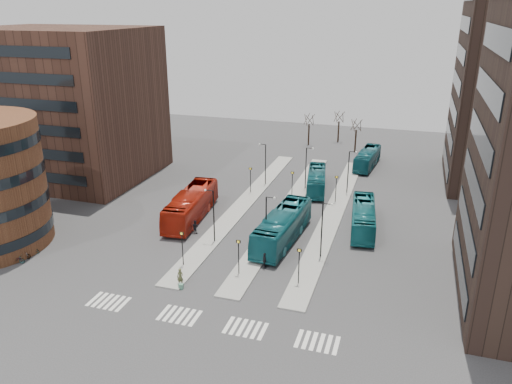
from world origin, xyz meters
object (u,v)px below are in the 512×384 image
(teal_bus_d, at_px, (367,158))
(commuter_c, at_px, (254,243))
(suitcase, at_px, (181,286))
(commuter_b, at_px, (264,260))
(teal_bus_c, at_px, (363,217))
(red_bus, at_px, (191,205))
(traveller, at_px, (180,277))
(commuter_a, at_px, (195,227))
(bicycle_mid, at_px, (23,255))
(teal_bus_b, at_px, (316,180))
(teal_bus_a, at_px, (282,226))
(bicycle_near, at_px, (17,259))
(bicycle_far, at_px, (33,250))

(teal_bus_d, bearing_deg, commuter_c, -98.41)
(suitcase, xyz_separation_m, commuter_b, (6.31, 6.21, 0.56))
(teal_bus_c, bearing_deg, commuter_b, -130.38)
(suitcase, bearing_deg, red_bus, 106.18)
(traveller, bearing_deg, commuter_a, 103.00)
(teal_bus_d, relative_size, bicycle_mid, 7.10)
(red_bus, xyz_separation_m, commuter_c, (9.99, -5.55, -1.05))
(traveller, distance_m, commuter_b, 8.69)
(teal_bus_d, height_order, commuter_b, teal_bus_d)
(commuter_b, bearing_deg, teal_bus_b, -20.95)
(teal_bus_a, xyz_separation_m, teal_bus_c, (8.28, 5.97, -0.26))
(bicycle_near, bearing_deg, traveller, -101.32)
(commuter_b, bearing_deg, red_bus, 33.43)
(teal_bus_d, xyz_separation_m, commuter_b, (-6.42, -37.27, -0.64))
(commuter_a, height_order, commuter_c, commuter_a)
(suitcase, height_order, bicycle_far, bicycle_far)
(teal_bus_b, distance_m, bicycle_near, 39.79)
(traveller, distance_m, commuter_c, 10.26)
(traveller, relative_size, commuter_c, 1.13)
(teal_bus_d, xyz_separation_m, commuter_c, (-8.65, -33.60, -0.70))
(suitcase, bearing_deg, commuter_a, 102.98)
(red_bus, xyz_separation_m, teal_bus_a, (12.38, -2.77, -0.01))
(teal_bus_a, distance_m, teal_bus_c, 10.21)
(red_bus, bearing_deg, bicycle_far, -137.26)
(teal_bus_c, xyz_separation_m, traveller, (-15.08, -18.02, -0.67))
(red_bus, relative_size, commuter_a, 8.26)
(suitcase, bearing_deg, teal_bus_b, 72.33)
(red_bus, bearing_deg, commuter_c, -34.10)
(teal_bus_b, xyz_separation_m, bicycle_mid, (-25.18, -29.83, -1.01))
(suitcase, bearing_deg, bicycle_far, 169.61)
(teal_bus_b, relative_size, traveller, 6.01)
(teal_bus_a, relative_size, commuter_c, 8.41)
(suitcase, distance_m, teal_bus_c, 23.79)
(traveller, distance_m, bicycle_far, 18.00)
(commuter_b, distance_m, bicycle_mid, 25.29)
(teal_bus_c, bearing_deg, red_bus, -177.39)
(commuter_b, height_order, bicycle_mid, commuter_b)
(teal_bus_b, xyz_separation_m, commuter_a, (-10.64, -18.50, -0.67))
(commuter_b, xyz_separation_m, bicycle_far, (-24.60, -4.42, -0.42))
(red_bus, bearing_deg, commuter_a, -64.91)
(red_bus, distance_m, teal_bus_a, 12.69)
(traveller, bearing_deg, commuter_b, 35.99)
(bicycle_near, relative_size, bicycle_mid, 1.13)
(traveller, bearing_deg, teal_bus_c, 45.95)
(red_bus, relative_size, commuter_c, 8.47)
(red_bus, bearing_deg, teal_bus_d, 51.34)
(red_bus, relative_size, teal_bus_c, 1.18)
(traveller, height_order, bicycle_far, traveller)
(suitcase, height_order, bicycle_near, bicycle_near)
(commuter_b, relative_size, bicycle_near, 0.99)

